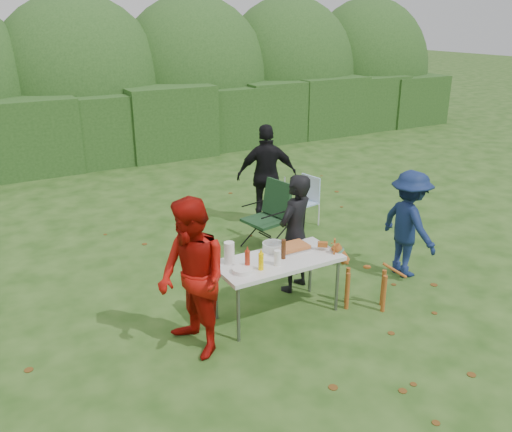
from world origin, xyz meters
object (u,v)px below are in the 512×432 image
person_cook (295,233)px  beer_bottle (283,249)px  dog (366,277)px  camping_chair (265,216)px  folding_table (278,263)px  ketchup_bottle (247,260)px  lawn_chair (302,201)px  mustard_bottle (261,262)px  person_red_jacket (192,279)px  child (409,224)px  paper_towel_roll (229,253)px  person_black_puffy (267,175)px

person_cook → beer_bottle: 0.69m
dog → camping_chair: 2.18m
folding_table → ketchup_bottle: (-0.44, -0.05, 0.16)m
person_cook → ketchup_bottle: (-0.98, -0.51, 0.06)m
lawn_chair → mustard_bottle: (-2.29, -2.53, 0.42)m
dog → folding_table: bearing=17.7°
folding_table → person_red_jacket: 1.20m
child → mustard_bottle: size_ratio=7.49×
lawn_chair → ketchup_bottle: size_ratio=3.79×
child → beer_bottle: size_ratio=6.24×
dog → paper_towel_roll: 1.75m
camping_chair → beer_bottle: (-0.82, -1.80, 0.33)m
person_black_puffy → lawn_chair: (0.53, -0.29, -0.45)m
child → mustard_bottle: bearing=97.9°
person_black_puffy → child: bearing=126.2°
folding_table → dog: size_ratio=1.71×
child → ketchup_bottle: 2.57m
paper_towel_roll → mustard_bottle: bearing=-54.7°
person_cook → folding_table: bearing=18.2°
person_cook → ketchup_bottle: person_cook is taller
child → paper_towel_roll: child is taller
child → lawn_chair: bearing=7.3°
child → beer_bottle: child is taller
person_cook → lawn_chair: bearing=-148.7°
person_red_jacket → child: 3.31m
folding_table → child: size_ratio=1.00×
person_red_jacket → child: bearing=87.5°
person_black_puffy → dog: (-0.41, -3.07, -0.45)m
person_red_jacket → dog: size_ratio=1.97×
mustard_bottle → paper_towel_roll: (-0.23, 0.33, 0.03)m
mustard_bottle → beer_bottle: size_ratio=0.83×
child → dog: bearing=115.2°
beer_bottle → person_red_jacket: bearing=-171.8°
person_cook → ketchup_bottle: size_ratio=7.16×
person_cook → person_black_puffy: 2.39m
person_cook → ketchup_bottle: bearing=5.5°
mustard_bottle → person_red_jacket: bearing=-176.5°
child → camping_chair: (-1.25, 1.73, -0.22)m
camping_chair → folding_table: bearing=53.2°
mustard_bottle → dog: bearing=-10.4°
person_red_jacket → mustard_bottle: person_red_jacket is taller
lawn_chair → ketchup_bottle: bearing=35.4°
child → dog: child is taller
lawn_chair → beer_bottle: 3.11m
person_red_jacket → dog: bearing=78.2°
child → mustard_bottle: child is taller
dog → person_black_puffy: bearing=-59.2°
person_cook → person_black_puffy: person_black_puffy is taller
person_red_jacket → folding_table: bearing=92.8°
folding_table → person_red_jacket: (-1.17, -0.20, 0.18)m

